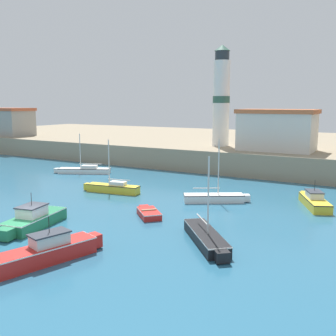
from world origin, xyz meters
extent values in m
plane|color=#28607F|center=(0.00, 0.00, 0.00)|extent=(200.00, 200.00, 0.00)
cube|color=gray|center=(0.00, 45.91, 1.40)|extent=(120.00, 40.00, 2.80)
cube|color=#237A4C|center=(-0.80, 1.13, 0.42)|extent=(2.84, 5.33, 0.83)
cube|color=#237A4C|center=(-0.21, -1.76, 0.42)|extent=(1.18, 1.03, 0.71)
cube|color=white|center=(-0.80, 1.13, 0.79)|extent=(2.87, 5.38, 0.07)
cube|color=silver|center=(-0.75, 0.89, 1.17)|extent=(1.73, 2.01, 0.68)
cube|color=#2D333D|center=(-0.75, 0.89, 1.55)|extent=(1.85, 2.18, 0.08)
cylinder|color=black|center=(-0.75, 0.89, 2.04)|extent=(0.04, 0.04, 0.90)
cube|color=yellow|center=(-2.66, 12.36, 0.38)|extent=(5.36, 1.94, 0.77)
cube|color=yellow|center=(-5.51, 11.91, 0.38)|extent=(0.60, 0.70, 0.65)
cube|color=black|center=(-2.66, 12.36, 0.73)|extent=(5.42, 1.96, 0.07)
cylinder|color=silver|center=(-3.05, 12.30, 2.95)|extent=(0.10, 0.10, 4.37)
cylinder|color=silver|center=(-2.01, 12.46, 1.32)|extent=(2.35, 0.44, 0.08)
cube|color=silver|center=(-2.14, 12.44, 0.95)|extent=(1.68, 1.03, 0.36)
cube|color=yellow|center=(15.18, 16.44, 0.37)|extent=(3.40, 5.12, 0.74)
cube|color=yellow|center=(14.01, 18.99, 0.37)|extent=(1.01, 0.94, 0.63)
cube|color=black|center=(15.18, 16.44, 0.70)|extent=(3.43, 5.17, 0.07)
cube|color=silver|center=(15.08, 16.67, 0.99)|extent=(1.72, 2.04, 0.50)
cube|color=#2D333D|center=(15.08, 16.67, 1.28)|extent=(1.85, 2.20, 0.08)
cylinder|color=black|center=(15.08, 16.67, 1.77)|extent=(0.04, 0.04, 0.90)
cube|color=red|center=(4.78, 7.16, 0.25)|extent=(2.86, 2.82, 0.50)
cube|color=red|center=(3.60, 8.29, 0.25)|extent=(0.95, 0.95, 0.42)
cube|color=white|center=(4.78, 7.16, 0.46)|extent=(2.89, 2.85, 0.07)
cube|color=#997F5B|center=(4.78, 7.16, 0.54)|extent=(0.93, 0.97, 0.08)
cube|color=white|center=(-12.29, 19.06, 0.32)|extent=(6.27, 4.00, 0.64)
cube|color=white|center=(-15.40, 17.54, 0.32)|extent=(0.89, 0.95, 0.55)
cube|color=black|center=(-12.29, 19.06, 0.60)|extent=(6.34, 4.04, 0.07)
cylinder|color=silver|center=(-12.71, 18.86, 2.77)|extent=(0.10, 0.10, 4.26)
cylinder|color=silver|center=(-11.58, 19.41, 1.19)|extent=(2.59, 1.32, 0.08)
cube|color=silver|center=(-11.72, 19.34, 0.82)|extent=(2.12, 1.69, 0.36)
cube|color=black|center=(10.87, 4.16, 0.36)|extent=(4.79, 5.22, 0.71)
cube|color=black|center=(12.95, 1.77, 0.36)|extent=(0.98, 0.97, 0.60)
cube|color=white|center=(10.87, 4.16, 0.67)|extent=(4.84, 5.27, 0.07)
cylinder|color=silver|center=(11.15, 3.83, 3.08)|extent=(0.10, 0.10, 4.74)
cylinder|color=silver|center=(10.40, 4.70, 1.26)|extent=(1.75, 1.99, 0.08)
cube|color=white|center=(7.22, 13.82, 0.35)|extent=(5.07, 3.81, 0.69)
cube|color=white|center=(9.67, 15.32, 0.35)|extent=(0.87, 0.91, 0.59)
cube|color=black|center=(7.22, 13.82, 0.65)|extent=(5.12, 3.85, 0.07)
cylinder|color=silver|center=(7.55, 14.02, 3.11)|extent=(0.10, 0.10, 4.83)
cylinder|color=silver|center=(6.67, 13.48, 1.24)|extent=(2.02, 1.28, 0.08)
cube|color=red|center=(4.62, -2.93, 0.46)|extent=(2.91, 5.77, 0.92)
cube|color=red|center=(5.47, 0.07, 0.46)|extent=(0.94, 0.84, 0.78)
cube|color=white|center=(4.62, -2.93, 0.88)|extent=(2.94, 5.82, 0.07)
cube|color=silver|center=(4.70, -2.66, 1.23)|extent=(1.58, 2.18, 0.61)
cube|color=#2D333D|center=(4.70, -2.66, 1.57)|extent=(1.69, 2.36, 0.08)
cylinder|color=black|center=(4.70, -2.66, 2.06)|extent=(0.04, 0.04, 0.90)
cylinder|color=silver|center=(0.00, 32.66, 8.46)|extent=(2.21, 2.21, 11.32)
cylinder|color=#2D5647|center=(0.00, 32.66, 9.03)|extent=(2.27, 2.27, 0.90)
cylinder|color=#262D33|center=(0.00, 32.66, 14.73)|extent=(1.88, 1.88, 1.20)
cone|color=#2D5647|center=(0.00, 32.66, 15.73)|extent=(2.10, 2.10, 0.80)
cube|color=silver|center=(8.00, 31.18, 5.06)|extent=(8.77, 5.18, 4.51)
cube|color=#C1663D|center=(8.00, 31.18, 7.57)|extent=(9.21, 5.44, 0.50)
cube|color=gray|center=(-40.00, 29.96, 5.02)|extent=(8.82, 5.19, 4.43)
cube|color=#B25133|center=(-40.00, 29.96, 7.48)|extent=(9.26, 5.45, 0.50)
camera|label=1|loc=(20.45, -17.12, 8.51)|focal=42.00mm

